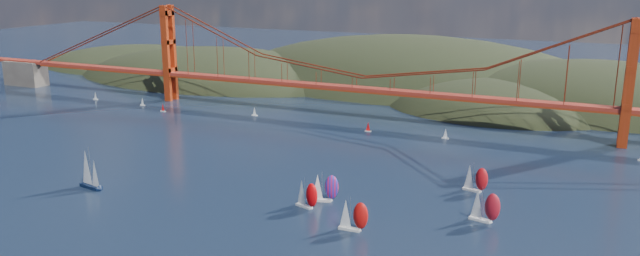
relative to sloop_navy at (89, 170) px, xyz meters
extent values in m
ellipsoid|color=black|center=(-88.49, 216.24, -17.85)|extent=(240.00, 140.00, 64.00)
ellipsoid|color=black|center=(41.51, 256.24, -23.45)|extent=(300.00, 180.00, 96.00)
ellipsoid|color=black|center=(161.51, 226.24, -19.95)|extent=(220.00, 140.00, 76.00)
ellipsoid|color=black|center=(111.51, 196.24, -15.05)|extent=(140.00, 110.00, 48.00)
ellipsoid|color=black|center=(-178.49, 246.24, -14.35)|extent=(200.00, 140.00, 44.00)
cube|color=maroon|center=(51.51, 136.24, 9.35)|extent=(440.00, 7.00, 1.60)
cube|color=maroon|center=(51.51, 136.24, 8.15)|extent=(440.00, 7.00, 0.80)
cube|color=maroon|center=(-68.49, 136.24, 20.85)|extent=(4.00, 8.50, 55.00)
cube|color=maroon|center=(171.51, 136.24, 20.85)|extent=(4.00, 8.50, 55.00)
cube|color=#4C443D|center=(-186.49, 136.24, 1.35)|extent=(28.00, 12.00, 16.00)
cube|color=maroon|center=(-198.49, 136.24, 9.35)|extent=(60.00, 7.00, 1.60)
cube|color=black|center=(0.37, -0.07, -6.07)|extent=(9.96, 4.45, 1.15)
cylinder|color=#99999E|center=(0.84, -0.16, 1.46)|extent=(0.14, 0.14, 13.90)
cone|color=silver|center=(-1.33, 0.25, 0.76)|extent=(6.30, 6.30, 12.23)
cone|color=silver|center=(3.21, -0.61, -0.63)|extent=(4.50, 4.50, 9.73)
cube|color=silver|center=(76.59, 14.43, -6.27)|extent=(6.43, 3.61, 0.74)
cylinder|color=#99999E|center=(76.88, 14.34, -1.25)|extent=(0.09, 0.09, 9.30)
cone|color=silver|center=(75.53, 14.79, -1.72)|extent=(4.39, 4.39, 8.18)
ellipsoid|color=red|center=(79.82, 13.35, -1.72)|extent=(4.98, 3.96, 7.81)
cube|color=silver|center=(96.67, 3.31, -6.26)|extent=(6.46, 1.89, 0.77)
cylinder|color=#99999E|center=(96.99, 3.32, -1.05)|extent=(0.10, 0.10, 9.65)
cone|color=silver|center=(95.51, 3.30, -1.53)|extent=(3.65, 3.65, 8.49)
ellipsoid|color=red|center=(100.21, 3.36, -1.53)|extent=(4.54, 2.89, 8.11)
cube|color=white|center=(130.54, 26.29, -6.24)|extent=(7.00, 3.36, 0.81)
cylinder|color=#99999E|center=(130.87, 26.22, -0.77)|extent=(0.10, 0.10, 10.13)
cone|color=silver|center=(129.36, 26.57, -1.28)|extent=(4.53, 4.53, 8.91)
ellipsoid|color=#AD1420|center=(134.16, 25.46, -1.28)|extent=(5.27, 3.96, 8.51)
cube|color=silver|center=(122.99, 52.15, -6.27)|extent=(6.54, 3.26, 0.76)
cylinder|color=#99999E|center=(123.30, 52.07, -1.17)|extent=(0.09, 0.09, 9.45)
cone|color=silver|center=(121.89, 52.42, -1.64)|extent=(4.29, 4.29, 8.31)
ellipsoid|color=red|center=(126.35, 51.29, -1.64)|extent=(4.95, 3.77, 7.94)
cube|color=silver|center=(79.49, 21.35, -6.26)|extent=(6.68, 3.75, 0.77)
cylinder|color=#99999E|center=(79.79, 21.45, -1.05)|extent=(0.10, 0.10, 9.66)
cone|color=silver|center=(78.39, 20.99, -1.53)|extent=(4.56, 4.56, 8.50)
ellipsoid|color=#B91941|center=(82.84, 22.48, -1.53)|extent=(5.17, 4.12, 8.11)
cube|color=silver|center=(-110.12, 118.40, -6.40)|extent=(3.00, 1.00, 0.50)
cone|color=white|center=(-110.12, 118.40, -4.05)|extent=(2.00, 2.00, 4.20)
cube|color=silver|center=(-73.72, 116.50, -6.40)|extent=(3.00, 1.00, 0.50)
cone|color=white|center=(-73.72, 116.50, -4.05)|extent=(2.00, 2.00, 4.20)
cube|color=silver|center=(-53.47, 108.80, -6.40)|extent=(3.00, 1.00, 0.50)
cone|color=red|center=(-53.47, 108.80, -4.05)|extent=(2.00, 2.00, 4.20)
cube|color=silver|center=(-3.47, 120.70, -6.40)|extent=(3.00, 1.00, 0.50)
cone|color=white|center=(-3.47, 120.70, -4.05)|extent=(2.00, 2.00, 4.20)
cube|color=silver|center=(98.64, 116.54, -6.40)|extent=(3.00, 1.00, 0.50)
cone|color=white|center=(98.64, 116.54, -4.05)|extent=(2.00, 2.00, 4.20)
cube|color=silver|center=(62.28, 114.09, -6.40)|extent=(3.00, 1.00, 0.50)
cone|color=red|center=(62.28, 114.09, -4.05)|extent=(2.00, 2.00, 4.20)
camera|label=1|loc=(158.99, -155.78, 67.93)|focal=35.00mm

